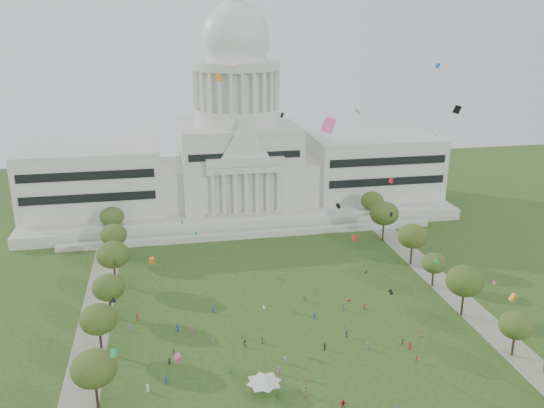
{
  "coord_description": "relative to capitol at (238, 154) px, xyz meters",
  "views": [
    {
      "loc": [
        -28.75,
        -102.44,
        72.9
      ],
      "look_at": [
        0.0,
        45.0,
        24.0
      ],
      "focal_mm": 38.0,
      "sensor_mm": 36.0,
      "label": 1
    }
  ],
  "objects": [
    {
      "name": "row_tree_r_5",
      "position": [
        43.49,
        -43.4,
        -12.37
      ],
      "size": [
        9.82,
        9.82,
        13.96
      ],
      "color": "black",
      "rests_on": "ground"
    },
    {
      "name": "row_tree_r_6",
      "position": [
        45.96,
        -25.46,
        -13.79
      ],
      "size": [
        8.42,
        8.42,
        11.97
      ],
      "color": "black",
      "rests_on": "ground"
    },
    {
      "name": "person_4",
      "position": [
        5.23,
        -105.06,
        -21.36
      ],
      "size": [
        0.64,
        1.12,
        1.87
      ],
      "primitive_type": "imported",
      "rotation": [
        0.0,
        0.0,
        4.75
      ],
      "color": "#26262B",
      "rests_on": "ground"
    },
    {
      "name": "person_0",
      "position": [
        29.36,
        -103.85,
        -21.51
      ],
      "size": [
        0.91,
        0.88,
        1.57
      ],
      "primitive_type": "imported",
      "rotation": [
        0.0,
        0.0,
        5.58
      ],
      "color": "olive",
      "rests_on": "ground"
    },
    {
      "name": "row_tree_l_4",
      "position": [
        -44.08,
        -61.17,
        -12.9
      ],
      "size": [
        9.29,
        9.29,
        13.21
      ],
      "color": "black",
      "rests_on": "ground"
    },
    {
      "name": "person_10",
      "position": [
        11.91,
        -100.58,
        -21.46
      ],
      "size": [
        0.67,
        1.05,
        1.68
      ],
      "primitive_type": "imported",
      "rotation": [
        0.0,
        0.0,
        1.71
      ],
      "color": "navy",
      "rests_on": "ground"
    },
    {
      "name": "person_7",
      "position": [
        -3.13,
        -120.02,
        -21.53
      ],
      "size": [
        0.67,
        0.6,
        1.53
      ],
      "primitive_type": "imported",
      "rotation": [
        0.0,
        0.0,
        3.55
      ],
      "color": "#26262B",
      "rests_on": "ground"
    },
    {
      "name": "row_tree_l_1",
      "position": [
        -44.07,
        -116.55,
        -13.34
      ],
      "size": [
        8.86,
        8.86,
        12.59
      ],
      "color": "black",
      "rests_on": "ground"
    },
    {
      "name": "row_tree_l_6",
      "position": [
        -46.87,
        -24.45,
        -14.02
      ],
      "size": [
        8.19,
        8.19,
        11.64
      ],
      "color": "black",
      "rests_on": "ground"
    },
    {
      "name": "event_tent",
      "position": [
        -11.24,
        -117.77,
        -19.05
      ],
      "size": [
        8.09,
        8.09,
        4.19
      ],
      "color": "#4C4C4C",
      "rests_on": "ground"
    },
    {
      "name": "row_tree_r_4",
      "position": [
        44.76,
        -63.55,
        -13.01
      ],
      "size": [
        9.19,
        9.19,
        13.06
      ],
      "color": "black",
      "rests_on": "ground"
    },
    {
      "name": "distant_crowd",
      "position": [
        -12.09,
        -97.26,
        -21.43
      ],
      "size": [
        64.29,
        40.2,
        1.93
      ],
      "color": "silver",
      "rests_on": "ground"
    },
    {
      "name": "row_tree_r_2",
      "position": [
        44.17,
        -96.15,
        -12.64
      ],
      "size": [
        9.55,
        9.55,
        13.58
      ],
      "color": "black",
      "rests_on": "ground"
    },
    {
      "name": "person_2",
      "position": [
        23.78,
        -106.52,
        -21.51
      ],
      "size": [
        0.88,
        0.69,
        1.57
      ],
      "primitive_type": "imported",
      "rotation": [
        0.0,
        0.0,
        0.33
      ],
      "color": "#4C4C51",
      "rests_on": "ground"
    },
    {
      "name": "person_5",
      "position": [
        -4.74,
        -108.68,
        -21.35
      ],
      "size": [
        1.35,
        1.89,
        1.89
      ],
      "primitive_type": "imported",
      "rotation": [
        0.0,
        0.0,
        1.99
      ],
      "color": "silver",
      "rests_on": "ground"
    },
    {
      "name": "kite_swarm",
      "position": [
        1.41,
        -102.88,
        6.85
      ],
      "size": [
        78.32,
        98.8,
        61.37
      ],
      "color": "white",
      "rests_on": "ground"
    },
    {
      "name": "capitol",
      "position": [
        0.0,
        0.0,
        0.0
      ],
      "size": [
        160.0,
        64.5,
        91.3
      ],
      "color": "beige",
      "rests_on": "ground"
    },
    {
      "name": "row_tree_l_2",
      "position": [
        -45.04,
        -96.29,
        -13.79
      ],
      "size": [
        8.42,
        8.42,
        11.97
      ],
      "color": "black",
      "rests_on": "ground"
    },
    {
      "name": "person_3",
      "position": [
        15.04,
        -106.77,
        -21.41
      ],
      "size": [
        0.99,
        1.28,
        1.76
      ],
      "primitive_type": "imported",
      "rotation": [
        0.0,
        0.0,
        5.12
      ],
      "color": "#994C8C",
      "rests_on": "ground"
    },
    {
      "name": "row_tree_l_5",
      "position": [
        -45.22,
        -42.58,
        -13.88
      ],
      "size": [
        8.33,
        8.33,
        11.85
      ],
      "color": "black",
      "rests_on": "ground"
    },
    {
      "name": "path_left",
      "position": [
        -48.0,
        -83.59,
        -22.28
      ],
      "size": [
        8.0,
        160.0,
        0.04
      ],
      "primitive_type": "cube",
      "color": "gray",
      "rests_on": "ground"
    },
    {
      "name": "row_tree_r_1",
      "position": [
        46.22,
        -115.34,
        -14.64
      ],
      "size": [
        7.58,
        7.58,
        10.78
      ],
      "color": "black",
      "rests_on": "ground"
    },
    {
      "name": "person_8",
      "position": [
        -12.59,
        -100.03,
        -21.42
      ],
      "size": [
        1.0,
        0.85,
        1.75
      ],
      "primitive_type": "imported",
      "rotation": [
        0.0,
        0.0,
        2.69
      ],
      "color": "#4C4C51",
      "rests_on": "ground"
    },
    {
      "name": "row_tree_r_3",
      "position": [
        44.4,
        -79.1,
        -15.21
      ],
      "size": [
        7.01,
        7.01,
        9.98
      ],
      "color": "black",
      "rests_on": "ground"
    },
    {
      "name": "path_right",
      "position": [
        48.0,
        -83.59,
        -22.28
      ],
      "size": [
        8.0,
        160.0,
        0.04
      ],
      "primitive_type": "cube",
      "color": "gray",
      "rests_on": "ground"
    },
    {
      "name": "ground",
      "position": [
        0.0,
        -113.59,
        -22.3
      ],
      "size": [
        400.0,
        400.0,
        0.0
      ],
      "primitive_type": "plane",
      "color": "#2E4D1D",
      "rests_on": "ground"
    },
    {
      "name": "person_9",
      "position": [
        23.89,
        -113.73,
        -21.48
      ],
      "size": [
        1.1,
        1.15,
        1.63
      ],
      "primitive_type": "imported",
      "rotation": [
        0.0,
        0.0,
        0.85
      ],
      "color": "#B21E1E",
      "rests_on": "ground"
    },
    {
      "name": "row_tree_l_3",
      "position": [
        -44.09,
        -79.67,
        -14.09
      ],
      "size": [
        8.12,
        8.12,
        11.55
      ],
      "color": "black",
      "rests_on": "ground"
    },
    {
      "name": "person_11",
      "position": [
        3.06,
        -125.66,
        -21.39
      ],
      "size": [
        1.78,
        1.04,
        1.81
      ],
      "primitive_type": "imported",
      "rotation": [
        0.0,
        0.0,
        2.9
      ],
      "color": "#B21E1E",
      "rests_on": "ground"
    }
  ]
}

